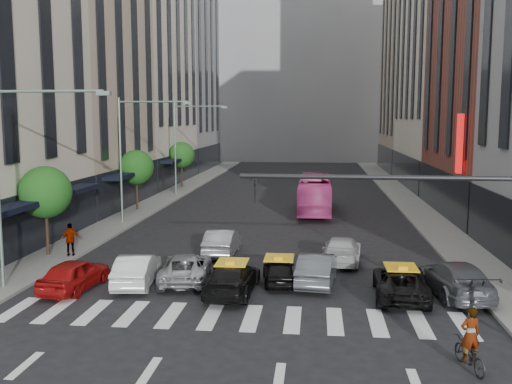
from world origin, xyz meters
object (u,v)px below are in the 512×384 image
(motorcycle, at_px, (469,354))
(pedestrian_far, at_px, (71,240))
(streetlamp_near, at_px, (17,160))
(streetlamp_mid, at_px, (133,143))
(streetlamp_far, at_px, (184,136))
(taxi_left, at_px, (232,278))
(car_white_front, at_px, (137,269))
(taxi_center, at_px, (279,271))
(bus, at_px, (315,194))
(car_red, at_px, (75,274))

(motorcycle, height_order, pedestrian_far, pedestrian_far)
(streetlamp_near, xyz_separation_m, streetlamp_mid, (0.00, 16.00, 0.00))
(streetlamp_mid, bearing_deg, streetlamp_far, 90.00)
(pedestrian_far, bearing_deg, taxi_left, 131.93)
(car_white_front, distance_m, taxi_left, 4.69)
(streetlamp_far, xyz_separation_m, pedestrian_far, (-0.36, -26.15, -4.84))
(car_white_front, height_order, taxi_center, car_white_front)
(streetlamp_near, xyz_separation_m, taxi_center, (11.40, 2.20, -5.29))
(streetlamp_mid, distance_m, streetlamp_far, 16.00)
(streetlamp_far, height_order, taxi_center, streetlamp_far)
(streetlamp_mid, bearing_deg, motorcycle, -51.41)
(streetlamp_far, bearing_deg, pedestrian_far, -90.78)
(taxi_center, distance_m, bus, 20.81)
(motorcycle, xyz_separation_m, pedestrian_far, (-18.18, 12.19, 0.57))
(streetlamp_mid, height_order, car_white_front, streetlamp_mid)
(streetlamp_mid, bearing_deg, streetlamp_near, -90.00)
(streetlamp_mid, bearing_deg, car_red, -81.68)
(streetlamp_far, relative_size, pedestrian_far, 4.94)
(taxi_center, bearing_deg, car_red, 4.81)
(streetlamp_near, bearing_deg, bus, 60.53)
(streetlamp_near, distance_m, streetlamp_far, 32.00)
(streetlamp_mid, relative_size, bus, 0.83)
(car_white_front, bearing_deg, car_red, 17.02)
(taxi_left, relative_size, motorcycle, 2.61)
(car_red, distance_m, bus, 25.06)
(streetlamp_near, distance_m, taxi_left, 10.79)
(streetlamp_near, relative_size, taxi_center, 2.51)
(motorcycle, distance_m, pedestrian_far, 21.89)
(taxi_center, height_order, bus, bus)
(taxi_left, height_order, bus, bus)
(streetlamp_far, height_order, taxi_left, streetlamp_far)
(taxi_left, bearing_deg, bus, -95.98)
(motorcycle, bearing_deg, car_red, -36.76)
(streetlamp_far, relative_size, motorcycle, 4.84)
(streetlamp_near, distance_m, motorcycle, 19.68)
(streetlamp_mid, bearing_deg, pedestrian_far, -92.01)
(streetlamp_mid, bearing_deg, taxi_left, -58.71)
(pedestrian_far, bearing_deg, taxi_center, 143.52)
(taxi_left, xyz_separation_m, motorcycle, (8.38, -6.80, -0.22))
(streetlamp_far, distance_m, motorcycle, 42.62)
(motorcycle, bearing_deg, streetlamp_mid, -65.11)
(streetlamp_mid, xyz_separation_m, motorcycle, (17.82, -22.34, -5.42))
(car_red, height_order, bus, bus)
(bus, bearing_deg, streetlamp_far, -34.89)
(taxi_center, bearing_deg, bus, -101.49)
(streetlamp_mid, xyz_separation_m, car_red, (2.30, -15.73, -5.18))
(car_red, relative_size, car_white_front, 0.96)
(taxi_center, height_order, motorcycle, taxi_center)
(streetlamp_far, relative_size, taxi_left, 1.86)
(streetlamp_near, height_order, streetlamp_mid, same)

